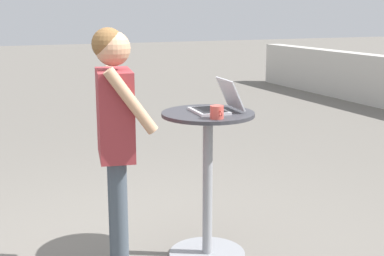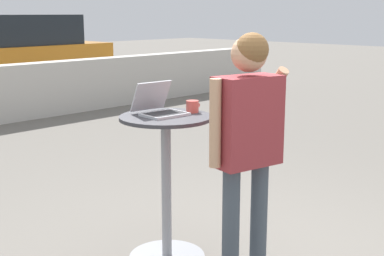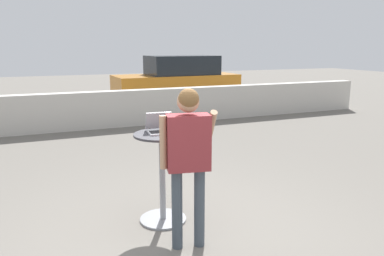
% 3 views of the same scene
% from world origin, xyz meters
% --- Properties ---
extents(cafe_table, '(0.64, 0.64, 1.07)m').
position_xyz_m(cafe_table, '(-0.06, 0.53, 0.60)').
color(cafe_table, gray).
rests_on(cafe_table, ground_plane).
extents(laptop, '(0.32, 0.34, 0.23)m').
position_xyz_m(laptop, '(-0.05, 0.60, 1.12)').
color(laptop, '#B7BABF').
rests_on(laptop, cafe_table).
extents(coffee_mug, '(0.12, 0.09, 0.09)m').
position_xyz_m(coffee_mug, '(0.17, 0.49, 1.11)').
color(coffee_mug, '#C14C42').
rests_on(coffee_mug, cafe_table).
extents(standing_person, '(0.60, 0.34, 1.66)m').
position_xyz_m(standing_person, '(-0.00, -0.14, 1.05)').
color(standing_person, '#424C56').
rests_on(standing_person, ground_plane).
extents(parked_car_near_street, '(4.40, 1.93, 1.72)m').
position_xyz_m(parked_car_near_street, '(3.30, 9.09, 0.86)').
color(parked_car_near_street, '#B76B19').
rests_on(parked_car_near_street, ground_plane).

